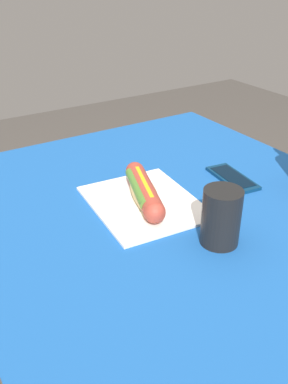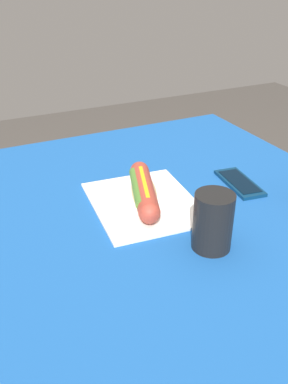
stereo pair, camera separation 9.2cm
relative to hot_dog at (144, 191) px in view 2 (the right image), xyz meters
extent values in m
cylinder|color=brown|center=(0.35, -0.38, -0.43)|extent=(0.07, 0.07, 0.72)
cylinder|color=brown|center=(0.35, 0.28, -0.43)|extent=(0.07, 0.07, 0.72)
cube|color=brown|center=(-0.04, -0.05, -0.05)|extent=(0.94, 0.82, 0.03)
cube|color=#19519E|center=(-0.04, -0.05, -0.04)|extent=(1.00, 0.88, 0.00)
cube|color=white|center=(0.00, 0.00, -0.03)|extent=(0.28, 0.24, 0.01)
ellipsoid|color=#E5BC75|center=(0.00, 0.00, 0.00)|extent=(0.19, 0.11, 0.05)
cylinder|color=#A83D2D|center=(0.00, 0.00, 0.00)|extent=(0.20, 0.10, 0.04)
sphere|color=#A83D2D|center=(0.09, -0.03, 0.00)|extent=(0.04, 0.04, 0.04)
sphere|color=#A83D2D|center=(-0.09, 0.03, 0.00)|extent=(0.04, 0.04, 0.04)
cube|color=yellow|center=(0.00, 0.00, 0.02)|extent=(0.14, 0.05, 0.00)
cylinder|color=#4C7A2D|center=(0.00, 0.01, 0.01)|extent=(0.15, 0.07, 0.02)
cube|color=#0A2D4C|center=(-0.02, -0.25, -0.03)|extent=(0.15, 0.08, 0.01)
cube|color=black|center=(-0.02, -0.25, -0.02)|extent=(0.13, 0.06, 0.00)
cylinder|color=black|center=(-0.20, -0.05, 0.02)|extent=(0.07, 0.07, 0.11)
camera|label=1|loc=(-0.69, 0.43, 0.44)|focal=39.70mm
camera|label=2|loc=(-0.73, 0.35, 0.44)|focal=39.70mm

